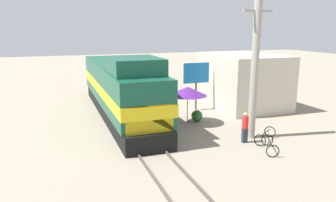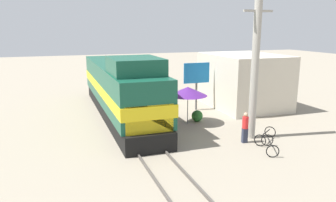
# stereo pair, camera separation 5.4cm
# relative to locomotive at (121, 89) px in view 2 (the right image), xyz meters

# --- Properties ---
(ground_plane) EXTENTS (120.00, 120.00, 0.00)m
(ground_plane) POSITION_rel_locomotive_xyz_m (0.00, -5.07, -1.99)
(ground_plane) COLOR gray
(rail_near) EXTENTS (0.08, 31.67, 0.15)m
(rail_near) POSITION_rel_locomotive_xyz_m (-0.72, -5.07, -1.92)
(rail_near) COLOR #4C4742
(rail_near) RESTS_ON ground_plane
(rail_far) EXTENTS (0.08, 31.67, 0.15)m
(rail_far) POSITION_rel_locomotive_xyz_m (0.72, -5.07, -1.92)
(rail_far) COLOR #4C4742
(rail_far) RESTS_ON ground_plane
(locomotive) EXTENTS (3.01, 16.31, 4.63)m
(locomotive) POSITION_rel_locomotive_xyz_m (0.00, 0.00, 0.00)
(locomotive) COLOR black
(locomotive) RESTS_ON ground_plane
(utility_pole) EXTENTS (1.80, 0.44, 8.13)m
(utility_pole) POSITION_rel_locomotive_xyz_m (6.22, -7.03, 2.12)
(utility_pole) COLOR #9E998E
(utility_pole) RESTS_ON ground_plane
(vendor_umbrella) EXTENTS (2.57, 2.57, 2.48)m
(vendor_umbrella) POSITION_rel_locomotive_xyz_m (3.83, -3.14, 0.20)
(vendor_umbrella) COLOR #4C4C4C
(vendor_umbrella) RESTS_ON ground_plane
(billboard_sign) EXTENTS (2.11, 0.12, 3.65)m
(billboard_sign) POSITION_rel_locomotive_xyz_m (5.92, 0.11, 0.70)
(billboard_sign) COLOR #595959
(billboard_sign) RESTS_ON ground_plane
(shrub_cluster) EXTENTS (0.77, 0.77, 0.77)m
(shrub_cluster) POSITION_rel_locomotive_xyz_m (4.65, -2.89, -1.61)
(shrub_cluster) COLOR #2D722D
(shrub_cluster) RESTS_ON ground_plane
(person_bystander) EXTENTS (0.34, 0.34, 1.73)m
(person_bystander) POSITION_rel_locomotive_xyz_m (5.40, -7.64, -1.05)
(person_bystander) COLOR #2D3347
(person_bystander) RESTS_ON ground_plane
(bicycle) EXTENTS (1.85, 1.61, 0.66)m
(bicycle) POSITION_rel_locomotive_xyz_m (6.57, -7.90, -1.65)
(bicycle) COLOR black
(bicycle) RESTS_ON ground_plane
(bicycle_spare) EXTENTS (1.35, 1.82, 0.65)m
(bicycle_spare) POSITION_rel_locomotive_xyz_m (5.90, -9.23, -1.66)
(bicycle_spare) COLOR black
(bicycle_spare) RESTS_ON ground_plane
(building_block_distant) EXTENTS (5.11, 6.72, 4.20)m
(building_block_distant) POSITION_rel_locomotive_xyz_m (9.94, -0.08, 0.11)
(building_block_distant) COLOR beige
(building_block_distant) RESTS_ON ground_plane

